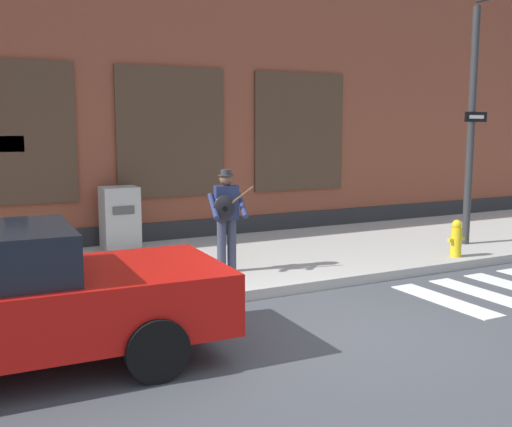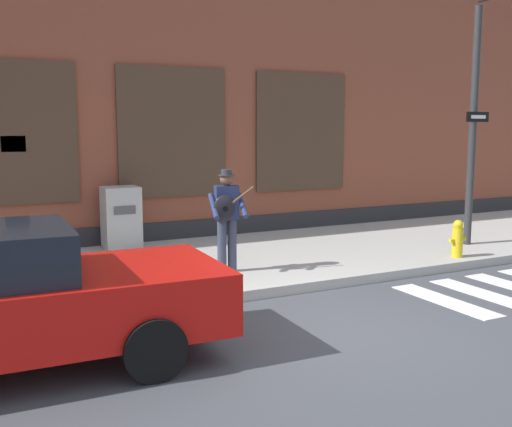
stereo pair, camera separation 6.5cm
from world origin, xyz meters
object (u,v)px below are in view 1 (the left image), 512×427
(utility_box, at_px, (120,218))
(busker, at_px, (226,214))
(red_car, at_px, (1,301))
(fire_hydrant, at_px, (456,239))

(utility_box, bearing_deg, busker, -69.40)
(red_car, height_order, fire_hydrant, red_car)
(fire_hydrant, bearing_deg, red_car, -169.23)
(utility_box, xyz_separation_m, fire_hydrant, (5.35, -3.66, -0.27))
(busker, bearing_deg, utility_box, 110.60)
(busker, distance_m, utility_box, 3.01)
(utility_box, bearing_deg, red_car, -116.47)
(red_car, relative_size, fire_hydrant, 6.65)
(red_car, distance_m, fire_hydrant, 8.07)
(red_car, relative_size, utility_box, 3.78)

